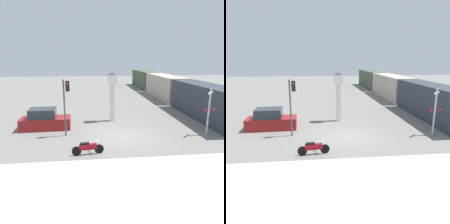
% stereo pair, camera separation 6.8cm
% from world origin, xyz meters
% --- Properties ---
extents(ground_plane, '(120.00, 120.00, 0.00)m').
position_xyz_m(ground_plane, '(0.00, 0.00, 0.00)').
color(ground_plane, slate).
extents(sidewalk_strip, '(36.00, 6.00, 0.10)m').
position_xyz_m(sidewalk_strip, '(0.00, -7.01, 0.05)').
color(sidewalk_strip, '#BCB7A8').
rests_on(sidewalk_strip, ground_plane).
extents(motorcycle, '(2.04, 0.47, 0.90)m').
position_xyz_m(motorcycle, '(-2.56, -3.01, 0.43)').
color(motorcycle, black).
rests_on(motorcycle, ground_plane).
extents(clock_tower, '(0.97, 0.97, 4.68)m').
position_xyz_m(clock_tower, '(-0.16, 4.55, 3.07)').
color(clock_tower, white).
rests_on(clock_tower, ground_plane).
extents(freight_train, '(2.80, 36.49, 3.40)m').
position_xyz_m(freight_train, '(9.48, 16.89, 1.70)').
color(freight_train, '#333842').
rests_on(freight_train, ground_plane).
extents(traffic_light, '(0.50, 0.35, 4.44)m').
position_xyz_m(traffic_light, '(-4.14, 0.69, 3.04)').
color(traffic_light, '#47474C').
rests_on(traffic_light, ground_plane).
extents(railroad_crossing_signal, '(0.90, 0.82, 3.74)m').
position_xyz_m(railroad_crossing_signal, '(6.94, -0.30, 2.04)').
color(railroad_crossing_signal, '#B7B7BC').
rests_on(railroad_crossing_signal, ground_plane).
extents(parked_car, '(4.26, 1.95, 1.80)m').
position_xyz_m(parked_car, '(-6.22, 2.68, 0.75)').
color(parked_car, maroon).
rests_on(parked_car, ground_plane).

